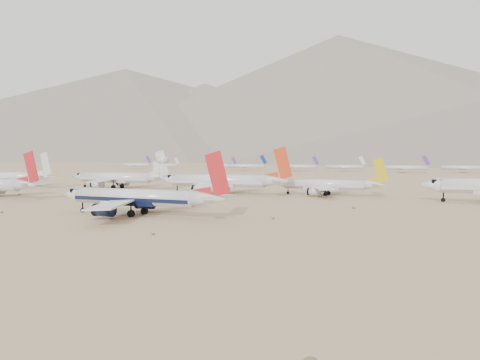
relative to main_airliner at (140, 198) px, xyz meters
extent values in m
plane|color=#9B7B5A|center=(7.81, 5.58, -4.41)|extent=(7000.00, 7000.00, 0.00)
cylinder|color=silver|center=(-2.05, 0.00, 0.20)|extent=(33.86, 4.00, 4.00)
cube|color=#0E1534|center=(-2.05, 0.00, -0.30)|extent=(33.19, 4.06, 0.90)
sphere|color=silver|center=(-18.98, 0.00, 0.20)|extent=(4.00, 4.00, 4.00)
cube|color=black|center=(-19.58, 0.00, 1.30)|extent=(2.80, 2.60, 1.00)
cone|color=silver|center=(18.88, 0.00, 0.50)|extent=(8.47, 4.00, 4.00)
cube|color=silver|center=(0.56, -11.88, -0.50)|extent=(13.08, 20.61, 0.63)
cube|color=silver|center=(20.52, -3.89, 1.00)|extent=(5.38, 7.03, 0.24)
cylinder|color=#0E1534|center=(-3.93, -8.32, -2.31)|extent=(4.70, 2.88, 2.88)
cube|color=silver|center=(0.56, 11.88, -0.50)|extent=(13.08, 20.61, 0.63)
cube|color=silver|center=(20.52, 3.89, 1.00)|extent=(5.38, 7.03, 0.24)
cylinder|color=#0E1534|center=(-3.93, 8.32, -2.31)|extent=(4.70, 2.88, 2.88)
cube|color=red|center=(21.23, 0.00, 6.34)|extent=(6.42, 0.32, 10.57)
cylinder|color=black|center=(-17.98, 0.00, -3.81)|extent=(1.20, 0.50, 1.20)
cylinder|color=black|center=(-0.64, -2.80, -3.57)|extent=(1.68, 1.00, 1.68)
cylinder|color=black|center=(-0.64, 2.80, -3.57)|extent=(1.68, 1.00, 1.68)
cone|color=silver|center=(-59.28, 19.53, 0.67)|extent=(8.64, 4.15, 4.15)
cube|color=silver|center=(-57.60, 15.55, 1.19)|extent=(5.49, 7.18, 0.25)
cube|color=silver|center=(-77.98, 31.69, -0.36)|extent=(13.35, 21.04, 0.65)
cube|color=silver|center=(-57.60, 23.51, 1.19)|extent=(5.49, 7.18, 0.25)
cube|color=red|center=(-56.88, 19.53, 6.65)|extent=(6.55, 0.33, 10.80)
sphere|color=silver|center=(67.99, 66.53, 0.97)|extent=(4.68, 4.68, 4.68)
cube|color=black|center=(67.29, 66.53, 2.26)|extent=(3.28, 3.04, 1.17)
cylinder|color=black|center=(69.16, 66.53, -3.70)|extent=(1.40, 0.58, 1.40)
cylinder|color=silver|center=(28.33, 76.25, -0.28)|extent=(29.54, 3.59, 3.59)
cube|color=silver|center=(28.33, 76.25, -0.73)|extent=(28.95, 3.64, 0.81)
sphere|color=silver|center=(13.56, 76.25, -0.28)|extent=(3.59, 3.59, 3.59)
cube|color=black|center=(13.02, 76.25, 0.71)|extent=(2.51, 2.33, 0.90)
cone|color=silver|center=(46.59, 76.25, -0.01)|extent=(7.39, 3.59, 3.59)
cube|color=silver|center=(30.61, 65.84, -0.91)|extent=(11.41, 17.98, 0.56)
cube|color=silver|center=(48.02, 72.84, 0.44)|extent=(4.69, 6.13, 0.22)
cylinder|color=silver|center=(26.69, 68.94, -2.53)|extent=(4.10, 2.59, 2.59)
cube|color=silver|center=(30.61, 86.66, -0.91)|extent=(11.41, 17.98, 0.56)
cube|color=silver|center=(48.02, 79.66, 0.44)|extent=(4.69, 6.13, 0.22)
cylinder|color=silver|center=(26.69, 83.56, -2.53)|extent=(4.10, 2.59, 2.59)
cube|color=gold|center=(48.64, 76.25, 5.11)|extent=(5.60, 0.29, 9.23)
cylinder|color=black|center=(14.45, 76.25, -3.87)|extent=(1.08, 0.45, 1.08)
cylinder|color=black|center=(29.56, 73.74, -3.65)|extent=(1.51, 0.90, 1.51)
cylinder|color=black|center=(29.56, 78.76, -3.65)|extent=(1.51, 0.90, 1.51)
cylinder|color=silver|center=(-10.08, 64.77, 0.93)|extent=(37.94, 4.64, 4.64)
cube|color=silver|center=(-10.08, 64.77, 0.35)|extent=(37.18, 4.71, 1.04)
sphere|color=silver|center=(-29.05, 64.77, 0.93)|extent=(4.64, 4.64, 4.64)
cube|color=black|center=(-29.75, 64.77, 2.20)|extent=(3.25, 3.01, 1.16)
cone|color=silver|center=(13.36, 64.77, 1.27)|extent=(9.48, 4.64, 4.64)
cube|color=silver|center=(-7.15, 51.39, 0.11)|extent=(14.65, 23.09, 0.72)
cube|color=silver|center=(15.21, 60.39, 1.85)|extent=(6.02, 7.87, 0.28)
cylinder|color=silver|center=(-12.19, 55.37, -1.98)|extent=(5.27, 3.34, 3.34)
cube|color=silver|center=(-7.15, 78.16, 0.11)|extent=(14.65, 23.09, 0.72)
cube|color=silver|center=(15.21, 69.16, 1.85)|extent=(6.02, 7.87, 0.28)
cylinder|color=silver|center=(-12.19, 74.17, -1.98)|extent=(5.27, 3.34, 3.34)
cube|color=red|center=(16.00, 64.77, 7.85)|extent=(7.19, 0.37, 11.85)
cylinder|color=black|center=(-27.89, 64.77, -3.71)|extent=(1.39, 0.58, 1.39)
cylinder|color=black|center=(-8.50, 61.53, -3.43)|extent=(1.95, 1.16, 1.95)
cylinder|color=black|center=(-8.50, 68.02, -3.43)|extent=(1.95, 1.16, 1.95)
cylinder|color=silver|center=(-66.61, 75.37, 0.60)|extent=(36.37, 4.35, 4.35)
cube|color=silver|center=(-66.61, 75.37, 0.06)|extent=(35.64, 4.42, 0.98)
sphere|color=silver|center=(-84.79, 75.37, 0.60)|extent=(4.35, 4.35, 4.35)
cube|color=black|center=(-85.45, 75.37, 1.80)|extent=(3.05, 2.83, 1.09)
cone|color=silver|center=(-44.13, 75.37, 0.93)|extent=(9.09, 4.35, 4.35)
cube|color=silver|center=(-63.80, 62.59, -0.16)|extent=(14.05, 22.14, 0.68)
cube|color=silver|center=(-42.36, 71.18, 1.47)|extent=(5.77, 7.55, 0.26)
cylinder|color=silver|center=(-68.63, 66.41, -2.12)|extent=(5.05, 3.14, 3.14)
cube|color=silver|center=(-63.80, 88.16, -0.16)|extent=(14.05, 22.14, 0.68)
cube|color=silver|center=(-42.36, 79.56, 1.47)|extent=(5.77, 7.55, 0.26)
cylinder|color=silver|center=(-68.63, 84.34, -2.12)|extent=(5.05, 3.14, 3.14)
cube|color=silver|center=(-41.60, 75.37, 7.21)|extent=(6.89, 0.35, 11.36)
cylinder|color=silver|center=(-41.35, 75.37, 8.61)|extent=(4.55, 2.82, 2.82)
cylinder|color=black|center=(-83.71, 75.37, -3.75)|extent=(1.31, 0.54, 1.31)
cylinder|color=black|center=(-65.09, 72.32, -3.49)|extent=(1.83, 1.09, 1.83)
cylinder|color=black|center=(-65.09, 78.42, -3.49)|extent=(1.83, 1.09, 1.83)
cylinder|color=silver|center=(-120.27, 64.64, 0.47)|extent=(34.52, 4.24, 4.24)
cube|color=silver|center=(-120.27, 64.64, -0.06)|extent=(33.83, 4.30, 0.95)
cone|color=silver|center=(-98.94, 64.64, 0.79)|extent=(8.63, 4.24, 4.24)
cube|color=silver|center=(-97.26, 60.65, 1.32)|extent=(5.48, 7.16, 0.25)
cube|color=silver|center=(-117.61, 76.83, -0.27)|extent=(13.33, 21.01, 0.65)
cube|color=silver|center=(-97.26, 68.63, 1.32)|extent=(5.48, 7.16, 0.25)
cylinder|color=silver|center=(-122.19, 73.20, -2.18)|extent=(4.79, 3.05, 3.05)
cube|color=silver|center=(-96.54, 64.64, 6.78)|extent=(6.54, 0.34, 10.78)
cylinder|color=black|center=(-118.84, 61.67, -3.52)|extent=(1.78, 1.06, 1.78)
cylinder|color=black|center=(-118.84, 67.61, -3.52)|extent=(1.78, 1.06, 1.78)
cylinder|color=silver|center=(-251.70, 348.97, -0.15)|extent=(37.61, 3.72, 3.72)
cube|color=#623590|center=(-234.00, 348.97, 6.13)|extent=(7.49, 0.37, 9.43)
cube|color=silver|center=(-251.70, 339.23, -0.71)|extent=(9.91, 17.31, 0.37)
cube|color=silver|center=(-251.70, 358.70, -0.71)|extent=(9.91, 17.31, 0.37)
cylinder|color=silver|center=(-213.94, 351.54, -0.43)|extent=(31.88, 3.15, 3.15)
cube|color=silver|center=(-198.94, 351.54, 4.89)|extent=(6.35, 0.32, 8.00)
cube|color=silver|center=(-213.94, 343.29, -0.90)|extent=(8.40, 14.68, 0.32)
cube|color=silver|center=(-213.94, 359.79, -0.90)|extent=(8.40, 14.68, 0.32)
cylinder|color=silver|center=(-150.55, 362.82, -0.34)|extent=(33.79, 3.34, 3.34)
cube|color=#623590|center=(-134.65, 362.82, 5.31)|extent=(6.73, 0.33, 8.48)
cube|color=silver|center=(-150.55, 354.08, -0.84)|extent=(8.90, 15.55, 0.33)
cube|color=silver|center=(-150.55, 371.57, -0.84)|extent=(8.90, 15.55, 0.33)
cylinder|color=silver|center=(-110.37, 337.89, -0.06)|extent=(39.33, 3.89, 3.89)
cube|color=navy|center=(-91.86, 337.89, 6.51)|extent=(7.83, 0.39, 9.87)
cube|color=silver|center=(-110.37, 327.71, -0.65)|extent=(10.36, 18.11, 0.39)
cube|color=silver|center=(-110.37, 348.07, -0.65)|extent=(10.36, 18.11, 0.39)
cylinder|color=silver|center=(-58.43, 345.44, -0.21)|extent=(36.35, 3.59, 3.59)
cube|color=#623590|center=(-41.32, 345.44, 5.86)|extent=(7.24, 0.36, 9.12)
cube|color=silver|center=(-58.43, 336.03, -0.75)|extent=(9.58, 16.73, 0.36)
cube|color=silver|center=(-58.43, 354.85, -0.75)|extent=(9.58, 16.73, 0.36)
cylinder|color=silver|center=(-15.33, 353.58, -0.25)|extent=(35.46, 3.50, 3.50)
cube|color=silver|center=(1.36, 353.58, 5.67)|extent=(7.06, 0.35, 8.89)
cube|color=silver|center=(-15.33, 344.40, -0.78)|extent=(9.34, 16.32, 0.35)
cube|color=silver|center=(-15.33, 362.76, -0.78)|extent=(9.34, 16.32, 0.35)
cylinder|color=silver|center=(39.53, 337.74, -0.13)|extent=(37.95, 3.75, 3.75)
cube|color=#623590|center=(57.39, 337.74, 6.21)|extent=(7.56, 0.38, 9.52)
cube|color=silver|center=(39.53, 327.91, -0.69)|extent=(10.00, 17.47, 0.38)
cube|color=silver|center=(39.53, 347.56, -0.69)|extent=(10.00, 17.47, 0.38)
cylinder|color=silver|center=(88.10, 356.34, -0.17)|extent=(37.24, 3.68, 3.68)
cube|color=silver|center=(88.10, 346.70, -0.72)|extent=(9.81, 17.14, 0.37)
cube|color=silver|center=(88.10, 365.97, -0.72)|extent=(9.81, 17.14, 0.37)
cone|color=slate|center=(-1292.19, 1725.58, 205.59)|extent=(3024.00, 3024.00, 420.00)
cone|color=slate|center=(-792.19, 1565.58, 145.59)|extent=(1800.00, 1800.00, 300.00)
cone|color=slate|center=(-292.19, 1695.58, 230.59)|extent=(2444.00, 2444.00, 470.00)
cone|color=slate|center=(-692.19, 1105.58, 43.09)|extent=(855.00, 855.00, 95.00)
ellipsoid|color=brown|center=(-77.39, 32.78, -4.07)|extent=(1.12, 1.12, 0.62)
ellipsoid|color=brown|center=(-36.29, -9.32, -4.15)|extent=(0.84, 0.84, 0.46)
ellipsoid|color=brown|center=(-22.59, 19.98, -4.11)|extent=(0.98, 0.98, 0.54)
ellipsoid|color=brown|center=(18.51, -22.12, -4.20)|extent=(0.70, 0.70, 0.39)
ellipsoid|color=brown|center=(32.21, 7.18, -4.15)|extent=(0.84, 0.84, 0.46)
ellipsoid|color=brown|center=(45.91, 36.48, -4.11)|extent=(0.98, 0.98, 0.54)
camera|label=1|loc=(67.64, -95.82, 10.46)|focal=35.00mm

